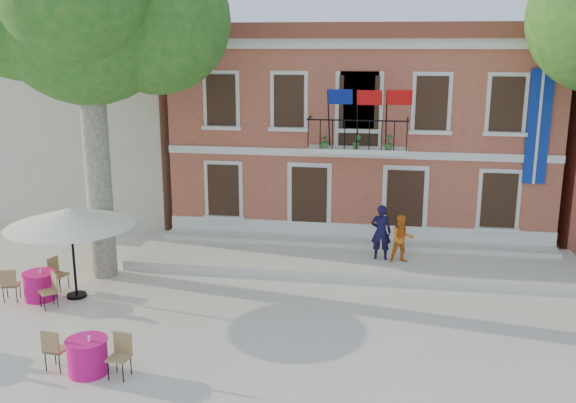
{
  "coord_description": "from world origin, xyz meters",
  "views": [
    {
      "loc": [
        3.08,
        -15.03,
        6.88
      ],
      "look_at": [
        0.07,
        3.5,
        2.21
      ],
      "focal_mm": 40.0,
      "sensor_mm": 36.0,
      "label": 1
    }
  ],
  "objects_px": {
    "plane_tree_west": "(86,12)",
    "pedestrian_navy": "(381,232)",
    "cafe_table_1": "(87,355)",
    "cafe_table_3": "(40,284)",
    "pedestrian_orange": "(402,239)",
    "patio_umbrella": "(70,217)"
  },
  "relations": [
    {
      "from": "plane_tree_west",
      "to": "patio_umbrella",
      "type": "height_order",
      "value": "plane_tree_west"
    },
    {
      "from": "cafe_table_1",
      "to": "cafe_table_3",
      "type": "relative_size",
      "value": 1.07
    },
    {
      "from": "plane_tree_west",
      "to": "cafe_table_3",
      "type": "relative_size",
      "value": 5.74
    },
    {
      "from": "cafe_table_3",
      "to": "plane_tree_west",
      "type": "bearing_deg",
      "value": 66.35
    },
    {
      "from": "patio_umbrella",
      "to": "cafe_table_1",
      "type": "relative_size",
      "value": 1.76
    },
    {
      "from": "cafe_table_1",
      "to": "cafe_table_3",
      "type": "distance_m",
      "value": 4.8
    },
    {
      "from": "pedestrian_navy",
      "to": "pedestrian_orange",
      "type": "height_order",
      "value": "pedestrian_navy"
    },
    {
      "from": "plane_tree_west",
      "to": "pedestrian_navy",
      "type": "xyz_separation_m",
      "value": [
        8.25,
        1.95,
        -6.51
      ]
    },
    {
      "from": "pedestrian_navy",
      "to": "patio_umbrella",
      "type": "bearing_deg",
      "value": 27.45
    },
    {
      "from": "patio_umbrella",
      "to": "pedestrian_orange",
      "type": "relative_size",
      "value": 2.3
    },
    {
      "from": "cafe_table_1",
      "to": "cafe_table_3",
      "type": "height_order",
      "value": "same"
    },
    {
      "from": "plane_tree_west",
      "to": "cafe_table_1",
      "type": "relative_size",
      "value": 5.35
    },
    {
      "from": "cafe_table_1",
      "to": "pedestrian_navy",
      "type": "bearing_deg",
      "value": 51.87
    },
    {
      "from": "patio_umbrella",
      "to": "cafe_table_3",
      "type": "xyz_separation_m",
      "value": [
        -0.9,
        -0.31,
        -1.86
      ]
    },
    {
      "from": "pedestrian_navy",
      "to": "pedestrian_orange",
      "type": "xyz_separation_m",
      "value": [
        0.64,
        -0.2,
        -0.12
      ]
    },
    {
      "from": "plane_tree_west",
      "to": "pedestrian_navy",
      "type": "distance_m",
      "value": 10.69
    },
    {
      "from": "plane_tree_west",
      "to": "pedestrian_navy",
      "type": "height_order",
      "value": "plane_tree_west"
    },
    {
      "from": "pedestrian_navy",
      "to": "cafe_table_1",
      "type": "bearing_deg",
      "value": 55.05
    },
    {
      "from": "patio_umbrella",
      "to": "cafe_table_3",
      "type": "relative_size",
      "value": 1.89
    },
    {
      "from": "plane_tree_west",
      "to": "patio_umbrella",
      "type": "distance_m",
      "value": 5.68
    },
    {
      "from": "pedestrian_orange",
      "to": "cafe_table_3",
      "type": "bearing_deg",
      "value": -171.94
    },
    {
      "from": "pedestrian_navy",
      "to": "pedestrian_orange",
      "type": "bearing_deg",
      "value": 165.48
    }
  ]
}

